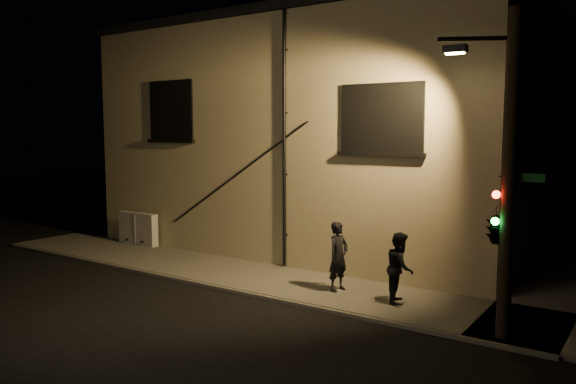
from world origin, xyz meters
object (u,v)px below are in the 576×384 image
Objects in this scene: utility_cabinet at (138,229)px; pedestrian_a at (338,256)px; pedestrian_b at (400,267)px; streetlamp_pole at (506,169)px; traffic_signal at (497,226)px.

utility_cabinet is 0.99× the size of pedestrian_a.
streetlamp_pole is at bearing -130.59° from pedestrian_b.
pedestrian_a is at bearing -7.15° from utility_cabinet.
pedestrian_b reaches higher than utility_cabinet.
pedestrian_a is 0.54× the size of traffic_signal.
pedestrian_a is at bearing 166.27° from traffic_signal.
traffic_signal reaches higher than utility_cabinet.
pedestrian_b is (1.87, -0.04, -0.05)m from pedestrian_a.
utility_cabinet is 14.59m from traffic_signal.
pedestrian_a is at bearing 166.86° from streetlamp_pole.
utility_cabinet is at bearing 170.89° from streetlamp_pole.
pedestrian_b is 0.52× the size of traffic_signal.
traffic_signal is (2.66, -1.06, 1.50)m from pedestrian_b.
streetlamp_pole is (14.42, -2.31, 3.05)m from utility_cabinet.
pedestrian_b is 4.05m from streetlamp_pole.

